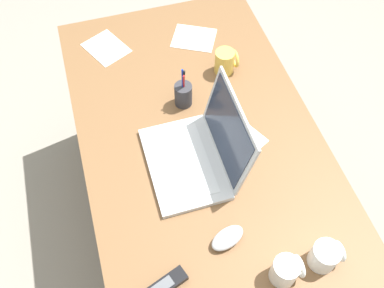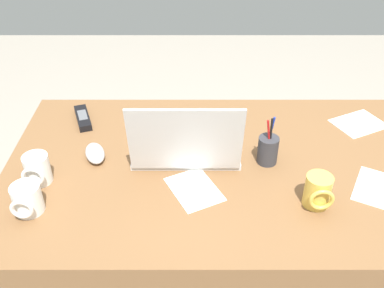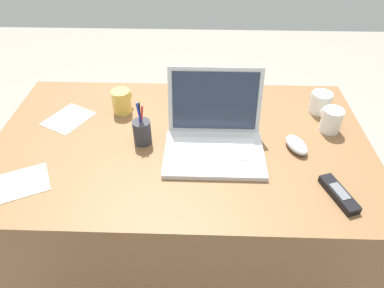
{
  "view_description": "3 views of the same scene",
  "coord_description": "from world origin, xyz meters",
  "px_view_note": "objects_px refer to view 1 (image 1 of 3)",
  "views": [
    {
      "loc": [
        0.86,
        -0.28,
        2.02
      ],
      "look_at": [
        0.07,
        -0.04,
        0.78
      ],
      "focal_mm": 40.72,
      "sensor_mm": 36.0,
      "label": 1
    },
    {
      "loc": [
        0.1,
        1.12,
        1.62
      ],
      "look_at": [
        0.1,
        -0.01,
        0.82
      ],
      "focal_mm": 41.32,
      "sensor_mm": 36.0,
      "label": 2
    },
    {
      "loc": [
        0.07,
        -1.0,
        1.56
      ],
      "look_at": [
        0.04,
        -0.07,
        0.79
      ],
      "focal_mm": 32.46,
      "sensor_mm": 36.0,
      "label": 3
    }
  ],
  "objects_px": {
    "computer_mouse": "(227,238)",
    "laptop": "(199,153)",
    "coffee_mug_spare": "(286,270)",
    "cordless_phone": "(162,288)",
    "pen_holder": "(183,94)",
    "coffee_mug_tall": "(325,256)",
    "coffee_mug_white": "(225,62)"
  },
  "relations": [
    {
      "from": "coffee_mug_tall",
      "to": "cordless_phone",
      "type": "distance_m",
      "value": 0.48
    },
    {
      "from": "laptop",
      "to": "coffee_mug_spare",
      "type": "xyz_separation_m",
      "value": [
        0.45,
        0.12,
        -0.01
      ]
    },
    {
      "from": "coffee_mug_spare",
      "to": "cordless_phone",
      "type": "distance_m",
      "value": 0.36
    },
    {
      "from": "coffee_mug_white",
      "to": "cordless_phone",
      "type": "xyz_separation_m",
      "value": [
        0.76,
        -0.45,
        -0.04
      ]
    },
    {
      "from": "laptop",
      "to": "pen_holder",
      "type": "height_order",
      "value": "laptop"
    },
    {
      "from": "coffee_mug_spare",
      "to": "cordless_phone",
      "type": "bearing_deg",
      "value": -100.18
    },
    {
      "from": "computer_mouse",
      "to": "coffee_mug_tall",
      "type": "height_order",
      "value": "coffee_mug_tall"
    },
    {
      "from": "coffee_mug_white",
      "to": "coffee_mug_spare",
      "type": "relative_size",
      "value": 1.05
    },
    {
      "from": "computer_mouse",
      "to": "cordless_phone",
      "type": "height_order",
      "value": "computer_mouse"
    },
    {
      "from": "coffee_mug_tall",
      "to": "coffee_mug_spare",
      "type": "bearing_deg",
      "value": -86.42
    },
    {
      "from": "cordless_phone",
      "to": "pen_holder",
      "type": "height_order",
      "value": "pen_holder"
    },
    {
      "from": "cordless_phone",
      "to": "pen_holder",
      "type": "relative_size",
      "value": 0.96
    },
    {
      "from": "laptop",
      "to": "cordless_phone",
      "type": "height_order",
      "value": "laptop"
    },
    {
      "from": "laptop",
      "to": "pen_holder",
      "type": "xyz_separation_m",
      "value": [
        -0.26,
        0.02,
        -0.0
      ]
    },
    {
      "from": "computer_mouse",
      "to": "coffee_mug_white",
      "type": "bearing_deg",
      "value": 142.01
    },
    {
      "from": "coffee_mug_white",
      "to": "cordless_phone",
      "type": "distance_m",
      "value": 0.88
    },
    {
      "from": "laptop",
      "to": "cordless_phone",
      "type": "distance_m",
      "value": 0.45
    },
    {
      "from": "laptop",
      "to": "computer_mouse",
      "type": "distance_m",
      "value": 0.3
    },
    {
      "from": "coffee_mug_tall",
      "to": "coffee_mug_spare",
      "type": "xyz_separation_m",
      "value": [
        0.01,
        -0.13,
        0.0
      ]
    },
    {
      "from": "cordless_phone",
      "to": "coffee_mug_tall",
      "type": "bearing_deg",
      "value": 83.47
    },
    {
      "from": "pen_holder",
      "to": "coffee_mug_spare",
      "type": "bearing_deg",
      "value": 8.08
    },
    {
      "from": "coffee_mug_white",
      "to": "coffee_mug_tall",
      "type": "bearing_deg",
      "value": 1.9
    },
    {
      "from": "coffee_mug_white",
      "to": "coffee_mug_tall",
      "type": "relative_size",
      "value": 1.04
    },
    {
      "from": "coffee_mug_tall",
      "to": "pen_holder",
      "type": "distance_m",
      "value": 0.74
    },
    {
      "from": "coffee_mug_white",
      "to": "pen_holder",
      "type": "xyz_separation_m",
      "value": [
        0.11,
        -0.2,
        -0.0
      ]
    },
    {
      "from": "computer_mouse",
      "to": "coffee_mug_tall",
      "type": "relative_size",
      "value": 1.2
    },
    {
      "from": "coffee_mug_tall",
      "to": "pen_holder",
      "type": "bearing_deg",
      "value": -161.91
    },
    {
      "from": "computer_mouse",
      "to": "laptop",
      "type": "bearing_deg",
      "value": 160.53
    },
    {
      "from": "coffee_mug_white",
      "to": "cordless_phone",
      "type": "bearing_deg",
      "value": -30.7
    },
    {
      "from": "coffee_mug_spare",
      "to": "coffee_mug_tall",
      "type": "bearing_deg",
      "value": 93.58
    },
    {
      "from": "computer_mouse",
      "to": "pen_holder",
      "type": "xyz_separation_m",
      "value": [
        -0.56,
        0.02,
        0.03
      ]
    },
    {
      "from": "computer_mouse",
      "to": "coffee_mug_tall",
      "type": "distance_m",
      "value": 0.29
    }
  ]
}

